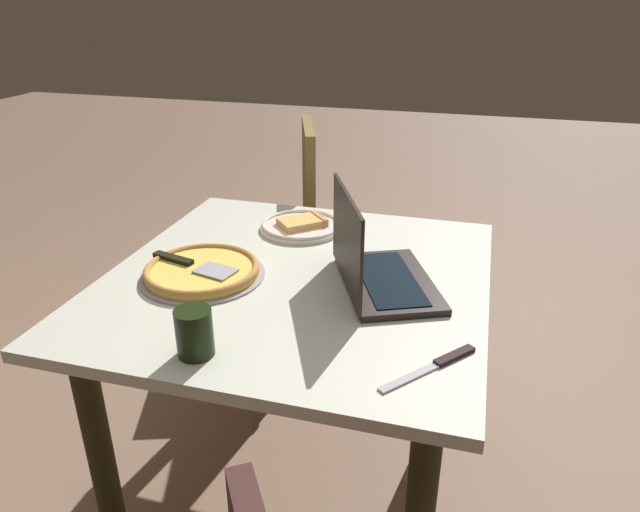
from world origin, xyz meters
name	(u,v)px	position (x,y,z in m)	size (l,w,h in m)	color
ground_plane	(301,478)	(0.00, 0.00, 0.00)	(12.00, 12.00, 0.00)	#856753
dining_table	(298,312)	(0.00, 0.00, 0.60)	(1.00, 0.98, 0.72)	beige
laptop	(374,267)	(-0.01, -0.20, 0.77)	(0.40, 0.34, 0.25)	black
pizza_plate	(302,225)	(0.30, 0.08, 0.73)	(0.26, 0.26, 0.04)	silver
pizza_tray	(202,270)	(-0.07, 0.24, 0.73)	(0.32, 0.32, 0.03)	#A395A6
table_knife	(438,364)	(-0.31, -0.39, 0.72)	(0.20, 0.17, 0.01)	#B3B2BA
drink_cup	(194,332)	(-0.40, 0.09, 0.77)	(0.08, 0.08, 0.10)	black
chair_far	(282,222)	(0.79, 0.32, 0.53)	(0.52, 0.52, 0.93)	brown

